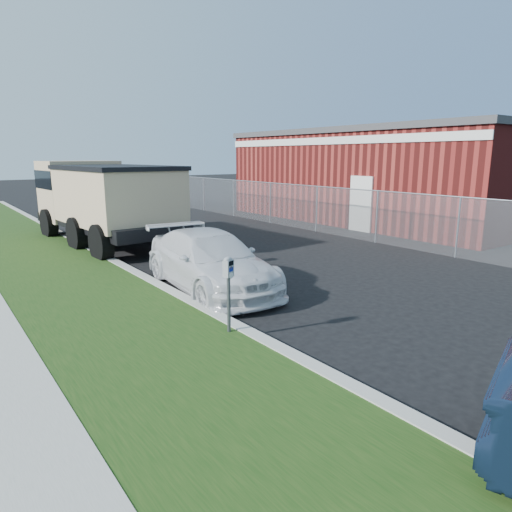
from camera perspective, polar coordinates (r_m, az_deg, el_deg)
ground at (r=9.60m, az=10.38°, el=-5.81°), size 120.00×120.00×0.00m
streetside at (r=8.79m, az=-27.04°, el=-8.28°), size 6.12×50.00×0.15m
chainlink_fence at (r=18.40m, az=7.63°, el=6.95°), size 0.06×30.06×30.00m
brick_building at (r=23.49m, az=16.75°, el=9.81°), size 9.20×14.20×4.17m
parking_meter at (r=7.36m, az=-3.46°, el=-2.77°), size 0.21×0.17×1.28m
white_wagon at (r=10.40m, az=-5.88°, el=-0.57°), size 2.21×4.60×1.29m
dump_truck at (r=16.65m, az=-18.64°, el=6.93°), size 3.25×7.30×2.79m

